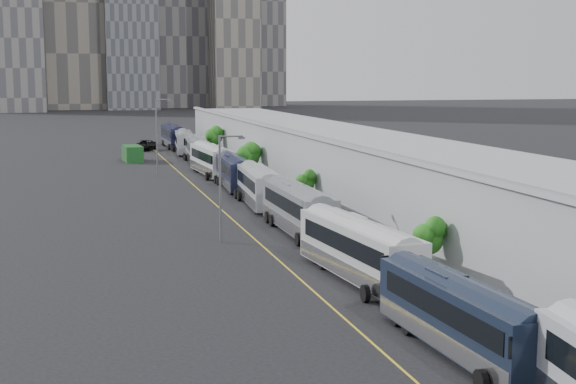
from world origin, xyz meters
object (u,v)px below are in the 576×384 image
object	(u,v)px
bus_1	(459,322)
bus_6	(211,162)
bus_3	(298,213)
bus_7	(197,152)
shipping_container	(133,154)
bus_4	(259,189)
bus_8	(184,144)
street_lamp_far	(158,132)
bus_2	(359,255)
bus_5	(234,175)
bus_9	(174,138)
street_lamp_near	(223,180)
suv	(144,145)

from	to	relation	value
bus_1	bus_6	world-z (taller)	bus_6
bus_3	bus_7	distance (m)	56.13
bus_6	shipping_container	size ratio (longest dim) A/B	2.44
bus_3	shipping_container	world-z (taller)	bus_3
bus_4	shipping_container	xyz separation A→B (m)	(-9.01, 45.99, -0.44)
bus_6	bus_8	xyz separation A→B (m)	(0.58, 30.81, -0.06)
bus_4	street_lamp_far	xyz separation A→B (m)	(-7.12, 26.32, 4.03)
bus_3	bus_6	bearing A→B (deg)	90.38
bus_2	bus_5	xyz separation A→B (m)	(0.59, 42.97, -0.04)
bus_6	street_lamp_far	bearing A→B (deg)	170.72
bus_4	bus_5	bearing A→B (deg)	93.59
street_lamp_far	bus_2	bearing A→B (deg)	-83.42
bus_1	bus_9	size ratio (longest dim) A/B	0.87
bus_4	bus_9	world-z (taller)	bus_9
street_lamp_near	suv	distance (m)	80.85
bus_1	street_lamp_far	size ratio (longest dim) A/B	1.23
bus_7	street_lamp_far	world-z (taller)	street_lamp_far
bus_3	street_lamp_far	world-z (taller)	street_lamp_far
bus_9	shipping_container	distance (m)	24.43
bus_7	bus_9	xyz separation A→B (m)	(-0.20, 27.25, 0.12)
bus_3	shipping_container	bearing A→B (deg)	98.27
bus_6	suv	xyz separation A→B (m)	(-5.27, 38.51, -0.79)
bus_5	bus_8	bearing A→B (deg)	92.90
bus_2	bus_9	world-z (taller)	bus_9
street_lamp_near	shipping_container	size ratio (longest dim) A/B	1.46
bus_9	bus_4	bearing A→B (deg)	-91.00
bus_2	bus_3	distance (m)	15.71
bus_2	bus_5	size ratio (longest dim) A/B	1.03
bus_7	bus_8	bearing A→B (deg)	93.88
bus_5	bus_9	world-z (taller)	bus_9
bus_1	bus_3	size ratio (longest dim) A/B	0.90
bus_5	suv	world-z (taller)	bus_5
street_lamp_near	bus_9	bearing A→B (deg)	85.60
street_lamp_near	bus_2	bearing A→B (deg)	-66.23
street_lamp_near	bus_5	bearing A→B (deg)	77.19
bus_5	bus_6	size ratio (longest dim) A/B	0.94
bus_2	bus_7	world-z (taller)	bus_2
bus_8	shipping_container	xyz separation A→B (m)	(-9.17, -10.44, -0.45)
bus_2	bus_7	distance (m)	71.84
bus_2	shipping_container	xyz separation A→B (m)	(-8.43, 76.36, -0.45)
street_lamp_near	bus_6	bearing A→B (deg)	81.64
street_lamp_near	suv	xyz separation A→B (m)	(0.94, 80.75, -3.91)
bus_6	suv	size ratio (longest dim) A/B	2.15
bus_2	bus_6	world-z (taller)	bus_6
shipping_container	bus_5	bearing A→B (deg)	-79.07
bus_4	bus_9	bearing A→B (deg)	93.70
bus_4	bus_6	xyz separation A→B (m)	(-0.42, 25.62, 0.07)
bus_2	bus_4	xyz separation A→B (m)	(0.58, 30.36, -0.01)
bus_9	bus_3	bearing A→B (deg)	-91.07
bus_7	street_lamp_near	bearing A→B (deg)	-92.72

